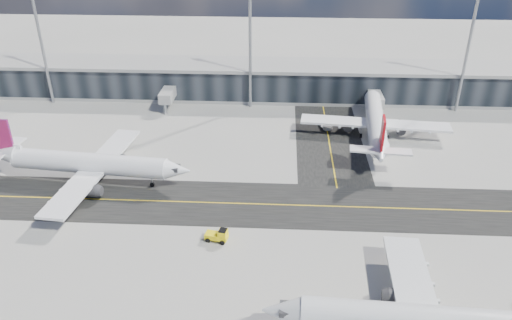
# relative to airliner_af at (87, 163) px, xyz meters

# --- Properties ---
(ground) EXTENTS (300.00, 300.00, 0.00)m
(ground) POSITION_rel_airliner_af_xyz_m (27.12, -9.94, -3.75)
(ground) COLOR gray
(ground) RESTS_ON ground
(taxiway_lanes) EXTENTS (180.00, 63.00, 0.03)m
(taxiway_lanes) POSITION_rel_airliner_af_xyz_m (31.03, 0.80, -3.74)
(taxiway_lanes) COLOR black
(taxiway_lanes) RESTS_ON ground
(terminal_concourse) EXTENTS (152.00, 19.80, 8.80)m
(terminal_concourse) POSITION_rel_airliner_af_xyz_m (27.16, 45.00, 0.34)
(terminal_concourse) COLOR black
(terminal_concourse) RESTS_ON ground
(floodlight_masts) EXTENTS (102.50, 0.70, 28.90)m
(floodlight_masts) POSITION_rel_airliner_af_xyz_m (27.12, 38.06, 11.86)
(floodlight_masts) COLOR gray
(floodlight_masts) RESTS_ON ground
(airliner_af) EXTENTS (38.33, 32.74, 11.35)m
(airliner_af) POSITION_rel_airliner_af_xyz_m (0.00, 0.00, 0.00)
(airliner_af) COLOR white
(airliner_af) RESTS_ON ground
(airliner_redtail) EXTENTS (32.08, 37.56, 11.12)m
(airliner_redtail) POSITION_rel_airliner_af_xyz_m (54.89, 21.47, -0.08)
(airliner_redtail) COLOR white
(airliner_redtail) RESTS_ON ground
(baggage_tug) EXTENTS (3.66, 2.33, 2.14)m
(baggage_tug) POSITION_rel_airliner_af_xyz_m (25.82, -16.46, -2.68)
(baggage_tug) COLOR yellow
(baggage_tug) RESTS_ON ground
(service_van) EXTENTS (2.82, 4.88, 1.28)m
(service_van) POSITION_rel_airliner_af_xyz_m (44.97, 26.34, -3.11)
(service_van) COLOR white
(service_van) RESTS_ON ground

